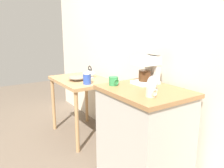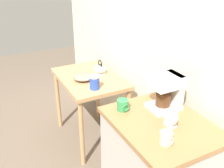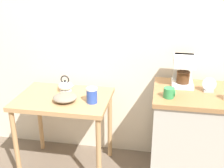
{
  "view_description": "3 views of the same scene",
  "coord_description": "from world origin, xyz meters",
  "px_view_note": "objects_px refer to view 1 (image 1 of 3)",
  "views": [
    {
      "loc": [
        2.05,
        -1.28,
        1.4
      ],
      "look_at": [
        0.12,
        -0.01,
        0.84
      ],
      "focal_mm": 37.73,
      "sensor_mm": 36.0,
      "label": 1
    },
    {
      "loc": [
        1.76,
        -0.96,
        1.89
      ],
      "look_at": [
        -0.09,
        0.0,
        0.89
      ],
      "focal_mm": 42.8,
      "sensor_mm": 36.0,
      "label": 2
    },
    {
      "loc": [
        0.24,
        -2.16,
        1.8
      ],
      "look_at": [
        -0.15,
        -0.02,
        0.92
      ],
      "focal_mm": 44.76,
      "sensor_mm": 36.0,
      "label": 3
    }
  ],
  "objects_px": {
    "mug_tall_green": "(114,81)",
    "coffee_maker": "(147,69)",
    "bowl_stoneware": "(77,78)",
    "table_clock": "(152,84)",
    "teakettle": "(90,74)",
    "mug_small_cream": "(151,92)",
    "canister_enamel": "(87,78)"
  },
  "relations": [
    {
      "from": "canister_enamel",
      "to": "table_clock",
      "type": "relative_size",
      "value": 1.08
    },
    {
      "from": "teakettle",
      "to": "mug_tall_green",
      "type": "xyz_separation_m",
      "value": [
        0.94,
        -0.26,
        0.12
      ]
    },
    {
      "from": "teakettle",
      "to": "table_clock",
      "type": "distance_m",
      "value": 1.27
    },
    {
      "from": "mug_small_cream",
      "to": "table_clock",
      "type": "distance_m",
      "value": 0.19
    },
    {
      "from": "coffee_maker",
      "to": "table_clock",
      "type": "xyz_separation_m",
      "value": [
        0.2,
        -0.12,
        -0.09
      ]
    },
    {
      "from": "coffee_maker",
      "to": "canister_enamel",
      "type": "bearing_deg",
      "value": -162.49
    },
    {
      "from": "bowl_stoneware",
      "to": "canister_enamel",
      "type": "relative_size",
      "value": 1.56
    },
    {
      "from": "coffee_maker",
      "to": "bowl_stoneware",
      "type": "bearing_deg",
      "value": -165.44
    },
    {
      "from": "canister_enamel",
      "to": "teakettle",
      "type": "bearing_deg",
      "value": 146.41
    },
    {
      "from": "bowl_stoneware",
      "to": "coffee_maker",
      "type": "bearing_deg",
      "value": 14.56
    },
    {
      "from": "bowl_stoneware",
      "to": "coffee_maker",
      "type": "height_order",
      "value": "coffee_maker"
    },
    {
      "from": "bowl_stoneware",
      "to": "table_clock",
      "type": "relative_size",
      "value": 1.68
    },
    {
      "from": "canister_enamel",
      "to": "table_clock",
      "type": "height_order",
      "value": "table_clock"
    },
    {
      "from": "canister_enamel",
      "to": "coffee_maker",
      "type": "bearing_deg",
      "value": 17.51
    },
    {
      "from": "teakettle",
      "to": "canister_enamel",
      "type": "xyz_separation_m",
      "value": [
        0.31,
        -0.2,
        0.02
      ]
    },
    {
      "from": "table_clock",
      "to": "mug_small_cream",
      "type": "bearing_deg",
      "value": -45.94
    },
    {
      "from": "bowl_stoneware",
      "to": "canister_enamel",
      "type": "bearing_deg",
      "value": 4.6
    },
    {
      "from": "teakettle",
      "to": "mug_small_cream",
      "type": "xyz_separation_m",
      "value": [
        1.39,
        -0.23,
        0.11
      ]
    },
    {
      "from": "canister_enamel",
      "to": "table_clock",
      "type": "xyz_separation_m",
      "value": [
        0.96,
        0.11,
        0.11
      ]
    },
    {
      "from": "mug_small_cream",
      "to": "mug_tall_green",
      "type": "xyz_separation_m",
      "value": [
        -0.45,
        -0.04,
        0.0
      ]
    },
    {
      "from": "bowl_stoneware",
      "to": "mug_small_cream",
      "type": "distance_m",
      "value": 1.33
    },
    {
      "from": "table_clock",
      "to": "teakettle",
      "type": "bearing_deg",
      "value": 175.94
    },
    {
      "from": "teakettle",
      "to": "canister_enamel",
      "type": "bearing_deg",
      "value": -33.59
    },
    {
      "from": "bowl_stoneware",
      "to": "coffee_maker",
      "type": "distance_m",
      "value": 1.05
    },
    {
      "from": "coffee_maker",
      "to": "mug_tall_green",
      "type": "distance_m",
      "value": 0.34
    },
    {
      "from": "bowl_stoneware",
      "to": "teakettle",
      "type": "relative_size",
      "value": 1.29
    },
    {
      "from": "mug_small_cream",
      "to": "mug_tall_green",
      "type": "relative_size",
      "value": 0.89
    },
    {
      "from": "coffee_maker",
      "to": "mug_tall_green",
      "type": "relative_size",
      "value": 2.84
    },
    {
      "from": "bowl_stoneware",
      "to": "canister_enamel",
      "type": "distance_m",
      "value": 0.24
    },
    {
      "from": "mug_small_cream",
      "to": "canister_enamel",
      "type": "bearing_deg",
      "value": 178.76
    },
    {
      "from": "mug_tall_green",
      "to": "table_clock",
      "type": "relative_size",
      "value": 0.74
    },
    {
      "from": "mug_tall_green",
      "to": "coffee_maker",
      "type": "bearing_deg",
      "value": 68.7
    }
  ]
}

